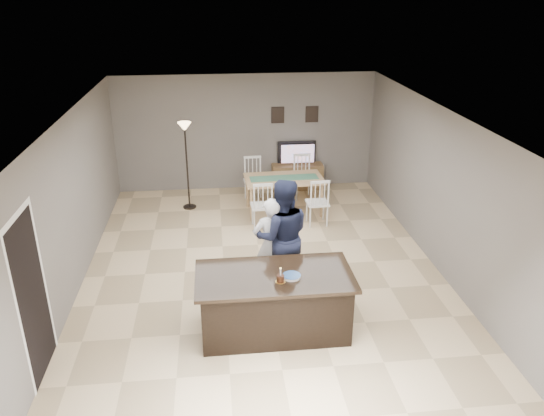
{
  "coord_description": "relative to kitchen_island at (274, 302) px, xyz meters",
  "views": [
    {
      "loc": [
        -0.73,
        -8.03,
        4.54
      ],
      "look_at": [
        0.14,
        -0.3,
        1.24
      ],
      "focal_mm": 35.0,
      "sensor_mm": 36.0,
      "label": 1
    }
  ],
  "objects": [
    {
      "name": "dining_table",
      "position": [
        0.69,
        4.2,
        0.18
      ],
      "size": [
        1.67,
        1.9,
        1.0
      ],
      "rotation": [
        0.0,
        0.0,
        0.03
      ],
      "color": "tan",
      "rests_on": "floor"
    },
    {
      "name": "floor",
      "position": [
        0.0,
        1.8,
        -0.45
      ],
      "size": [
        8.0,
        8.0,
        0.0
      ],
      "primitive_type": "plane",
      "color": "#D5B788",
      "rests_on": "ground"
    },
    {
      "name": "doorway",
      "position": [
        -2.99,
        -0.5,
        0.8
      ],
      "size": [
        0.0,
        2.1,
        2.65
      ],
      "color": "black",
      "rests_on": "floor"
    },
    {
      "name": "woman",
      "position": [
        0.08,
        1.08,
        0.34
      ],
      "size": [
        0.59,
        0.4,
        1.58
      ],
      "primitive_type": "imported",
      "rotation": [
        0.0,
        0.0,
        3.19
      ],
      "color": "silver",
      "rests_on": "floor"
    },
    {
      "name": "man",
      "position": [
        0.24,
        1.09,
        0.48
      ],
      "size": [
        0.92,
        0.72,
        1.87
      ],
      "primitive_type": "imported",
      "rotation": [
        0.0,
        0.0,
        3.12
      ],
      "color": "#171B32",
      "rests_on": "floor"
    },
    {
      "name": "tv_screen_glow",
      "position": [
        1.2,
        5.56,
        0.42
      ],
      "size": [
        0.78,
        0.0,
        0.78
      ],
      "primitive_type": "plane",
      "rotation": [
        1.57,
        0.0,
        3.14
      ],
      "color": "#CC5116",
      "rests_on": "tv_console"
    },
    {
      "name": "kitchen_island",
      "position": [
        0.0,
        0.0,
        0.0
      ],
      "size": [
        2.15,
        1.1,
        0.9
      ],
      "color": "black",
      "rests_on": "floor"
    },
    {
      "name": "picture_frames",
      "position": [
        1.15,
        5.78,
        1.3
      ],
      "size": [
        1.1,
        0.02,
        0.38
      ],
      "color": "black",
      "rests_on": "room_shell"
    },
    {
      "name": "tv_console",
      "position": [
        1.2,
        5.57,
        -0.15
      ],
      "size": [
        1.2,
        0.4,
        0.6
      ],
      "primitive_type": "cube",
      "color": "olive",
      "rests_on": "floor"
    },
    {
      "name": "plate_stack",
      "position": [
        0.22,
        -0.1,
        0.47
      ],
      "size": [
        0.25,
        0.25,
        0.04
      ],
      "color": "white",
      "rests_on": "kitchen_island"
    },
    {
      "name": "birthday_cake",
      "position": [
        0.06,
        -0.2,
        0.5
      ],
      "size": [
        0.14,
        0.14,
        0.21
      ],
      "color": "gold",
      "rests_on": "kitchen_island"
    },
    {
      "name": "floor_lamp",
      "position": [
        -1.34,
        4.66,
        1.03
      ],
      "size": [
        0.29,
        0.29,
        1.91
      ],
      "color": "black",
      "rests_on": "floor"
    },
    {
      "name": "television",
      "position": [
        1.2,
        5.64,
        0.41
      ],
      "size": [
        0.91,
        0.12,
        0.53
      ],
      "primitive_type": "imported",
      "rotation": [
        0.0,
        0.0,
        3.14
      ],
      "color": "black",
      "rests_on": "tv_console"
    },
    {
      "name": "room_shell",
      "position": [
        0.0,
        1.8,
        1.22
      ],
      "size": [
        8.0,
        8.0,
        8.0
      ],
      "color": "slate",
      "rests_on": "floor"
    }
  ]
}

